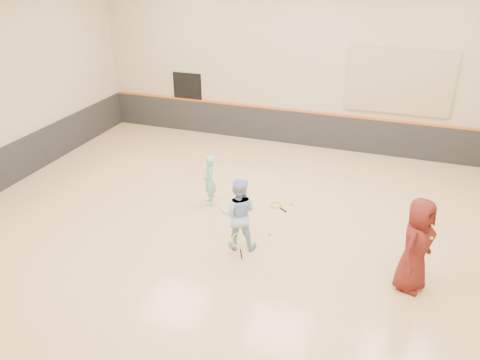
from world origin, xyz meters
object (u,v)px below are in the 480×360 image
(instructor, at_px, (238,214))
(young_man, at_px, (416,245))
(girl, at_px, (209,181))
(spare_racket, at_px, (276,205))

(instructor, height_order, young_man, young_man)
(girl, distance_m, instructor, 2.20)
(instructor, distance_m, young_man, 3.77)
(young_man, bearing_deg, instructor, 109.86)
(girl, height_order, instructor, instructor)
(girl, bearing_deg, young_man, 42.91)
(instructor, xyz_separation_m, young_man, (3.76, -0.20, 0.14))
(instructor, bearing_deg, spare_racket, -111.57)
(girl, relative_size, spare_racket, 1.84)
(young_man, bearing_deg, spare_racket, 78.72)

